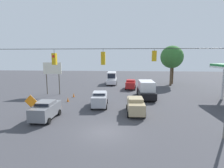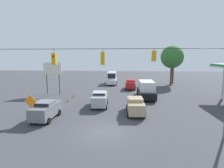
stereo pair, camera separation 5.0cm
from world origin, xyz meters
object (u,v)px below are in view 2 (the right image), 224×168
at_px(sedan_grey_parked_shoulder, 46,110).
at_px(sedan_tan_crossing_near, 135,105).
at_px(overhead_signal_span, 102,77).
at_px(traffic_cone_fourth, 74,95).
at_px(traffic_cone_nearest, 50,112).
at_px(sedan_silver_withflow_mid, 100,99).
at_px(traffic_cone_second, 60,105).
at_px(box_truck_white_withflow_deep, 112,78).
at_px(traffic_cone_third, 68,99).
at_px(roadside_billboard, 53,71).
at_px(sedan_red_oncoming_deep, 131,84).
at_px(work_zone_sign, 31,103).
at_px(box_truck_black_oncoming_far, 146,90).
at_px(tree_horizon_left, 172,57).
at_px(tree_horizon_right, 174,57).

xyz_separation_m(sedan_grey_parked_shoulder, sedan_tan_crossing_near, (-9.56, -2.65, -0.02)).
xyz_separation_m(overhead_signal_span, traffic_cone_fourth, (6.63, -13.75, -4.56)).
xyz_separation_m(sedan_grey_parked_shoulder, traffic_cone_nearest, (0.24, -1.40, -0.68)).
distance_m(sedan_silver_withflow_mid, traffic_cone_second, 5.22).
bearing_deg(box_truck_white_withflow_deep, traffic_cone_third, 74.41).
relative_size(sedan_tan_crossing_near, traffic_cone_fourth, 6.92).
xyz_separation_m(sedan_grey_parked_shoulder, traffic_cone_fourth, (0.12, -10.46, -0.68)).
height_order(sedan_tan_crossing_near, sedan_silver_withflow_mid, sedan_silver_withflow_mid).
bearing_deg(roadside_billboard, traffic_cone_third, 130.36).
relative_size(box_truck_white_withflow_deep, traffic_cone_second, 10.65).
distance_m(sedan_red_oncoming_deep, work_zone_sign, 22.46).
height_order(box_truck_black_oncoming_far, traffic_cone_second, box_truck_black_oncoming_far).
relative_size(traffic_cone_second, traffic_cone_fourth, 1.00).
height_order(traffic_cone_nearest, tree_horizon_left, tree_horizon_left).
bearing_deg(traffic_cone_nearest, box_truck_white_withflow_deep, -102.22).
height_order(box_truck_black_oncoming_far, traffic_cone_fourth, box_truck_black_oncoming_far).
xyz_separation_m(box_truck_black_oncoming_far, roadside_billboard, (16.11, -1.73, 2.70)).
height_order(sedan_silver_withflow_mid, roadside_billboard, roadside_billboard).
bearing_deg(roadside_billboard, sedan_red_oncoming_deep, -155.60).
bearing_deg(traffic_cone_third, sedan_grey_parked_shoulder, 90.67).
height_order(traffic_cone_second, tree_horizon_right, tree_horizon_right).
bearing_deg(sedan_tan_crossing_near, sedan_silver_withflow_mid, -30.15).
relative_size(overhead_signal_span, box_truck_black_oncoming_far, 2.92).
bearing_deg(traffic_cone_second, sedan_grey_parked_shoulder, 91.76).
bearing_deg(box_truck_black_oncoming_far, box_truck_white_withflow_deep, -65.95).
height_order(box_truck_white_withflow_deep, sedan_grey_parked_shoulder, box_truck_white_withflow_deep).
height_order(sedan_grey_parked_shoulder, sedan_tan_crossing_near, sedan_grey_parked_shoulder).
xyz_separation_m(sedan_silver_withflow_mid, traffic_cone_second, (5.10, 0.82, -0.69)).
height_order(overhead_signal_span, sedan_tan_crossing_near, overhead_signal_span).
height_order(traffic_cone_second, roadside_billboard, roadside_billboard).
xyz_separation_m(box_truck_black_oncoming_far, tree_horizon_left, (-7.24, -13.34, 5.19)).
bearing_deg(traffic_cone_second, tree_horizon_right, -132.17).
bearing_deg(traffic_cone_third, traffic_cone_nearest, 88.57).
distance_m(traffic_cone_fourth, tree_horizon_left, 24.25).
bearing_deg(work_zone_sign, traffic_cone_second, -98.32).
height_order(box_truck_black_oncoming_far, work_zone_sign, work_zone_sign).
relative_size(box_truck_black_oncoming_far, traffic_cone_nearest, 10.13).
relative_size(traffic_cone_fourth, roadside_billboard, 0.12).
bearing_deg(sedan_grey_parked_shoulder, tree_horizon_left, -128.24).
bearing_deg(traffic_cone_third, tree_horizon_left, -138.78).
bearing_deg(box_truck_black_oncoming_far, sedan_grey_parked_shoulder, 42.45).
relative_size(traffic_cone_third, work_zone_sign, 0.24).
relative_size(box_truck_black_oncoming_far, work_zone_sign, 2.38).
bearing_deg(box_truck_black_oncoming_far, sedan_red_oncoming_deep, -74.61).
bearing_deg(sedan_red_oncoming_deep, traffic_cone_third, 49.86).
distance_m(overhead_signal_span, tree_horizon_right, 32.98).
relative_size(sedan_red_oncoming_deep, tree_horizon_right, 0.50).
height_order(overhead_signal_span, sedan_red_oncoming_deep, overhead_signal_span).
bearing_deg(traffic_cone_fourth, sedan_red_oncoming_deep, -139.26).
bearing_deg(sedan_tan_crossing_near, sedan_grey_parked_shoulder, 15.50).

